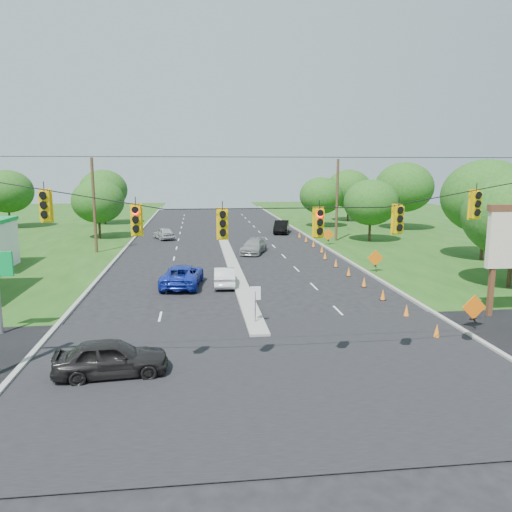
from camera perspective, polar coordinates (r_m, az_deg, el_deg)
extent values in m
plane|color=black|center=(20.50, 1.94, -13.01)|extent=(160.00, 160.00, 0.00)
cube|color=black|center=(20.50, 1.94, -13.01)|extent=(160.00, 14.00, 0.02)
cube|color=gray|center=(49.82, -15.03, 0.40)|extent=(0.25, 110.00, 0.16)
cube|color=gray|center=(50.99, 8.05, 0.86)|extent=(0.25, 110.00, 0.16)
cube|color=gray|center=(40.55, -2.57, -1.40)|extent=(1.00, 34.00, 0.18)
cylinder|color=gray|center=(25.81, -0.08, -5.99)|extent=(0.06, 0.06, 1.80)
cube|color=white|center=(25.60, -0.08, -4.27)|extent=(0.55, 0.04, 0.70)
cylinder|color=black|center=(17.91, 2.57, 6.75)|extent=(24.00, 0.04, 0.04)
cube|color=yellow|center=(18.40, -22.95, 5.28)|extent=(0.34, 0.24, 1.00)
cube|color=yellow|center=(17.86, -13.53, 3.98)|extent=(0.34, 0.24, 1.00)
cube|color=yellow|center=(17.78, -3.85, 3.64)|extent=(0.34, 0.24, 1.00)
cube|color=yellow|center=(18.29, 7.19, 3.76)|extent=(0.34, 0.24, 1.00)
cube|color=yellow|center=(19.23, 15.93, 4.02)|extent=(0.34, 0.24, 1.00)
cube|color=yellow|center=(20.53, 23.78, 5.39)|extent=(0.34, 0.24, 1.00)
cylinder|color=#422D1C|center=(49.70, -18.01, 5.46)|extent=(0.28, 0.28, 9.00)
cylinder|color=#422D1C|center=(55.92, 9.24, 6.27)|extent=(0.28, 0.28, 9.00)
cube|color=#59331E|center=(29.85, 25.35, -2.20)|extent=(0.25, 0.25, 4.40)
cone|color=orange|center=(25.59, 19.96, -8.04)|extent=(0.32, 0.32, 0.70)
cone|color=orange|center=(28.61, 16.82, -5.97)|extent=(0.32, 0.32, 0.70)
cone|color=orange|center=(31.73, 14.30, -4.29)|extent=(0.32, 0.32, 0.70)
cone|color=orange|center=(34.92, 12.25, -2.90)|extent=(0.32, 0.32, 0.70)
cone|color=orange|center=(38.17, 10.55, -1.75)|extent=(0.32, 0.32, 0.70)
cone|color=orange|center=(41.46, 9.12, -0.78)|extent=(0.32, 0.32, 0.70)
cone|color=orange|center=(44.78, 7.90, 0.05)|extent=(0.32, 0.32, 0.70)
cone|color=orange|center=(48.27, 7.54, 0.78)|extent=(0.32, 0.32, 0.70)
cone|color=orange|center=(51.62, 6.58, 1.40)|extent=(0.32, 0.32, 0.70)
cone|color=orange|center=(55.00, 5.74, 1.94)|extent=(0.32, 0.32, 0.70)
cone|color=orange|center=(58.38, 5.00, 2.42)|extent=(0.32, 0.32, 0.70)
cube|color=black|center=(27.50, 23.57, -6.60)|extent=(0.06, 0.58, 0.26)
cube|color=black|center=(27.50, 23.57, -6.60)|extent=(0.06, 0.58, 0.26)
cube|color=orange|center=(27.35, 23.66, -5.39)|extent=(1.27, 0.05, 1.27)
cube|color=black|center=(39.83, 13.45, -1.07)|extent=(0.06, 0.58, 0.26)
cube|color=black|center=(39.83, 13.45, -1.07)|extent=(0.06, 0.58, 0.26)
cube|color=orange|center=(39.72, 13.48, -0.22)|extent=(1.27, 0.05, 1.27)
cube|color=black|center=(52.99, 8.25, 1.80)|extent=(0.06, 0.58, 0.26)
cube|color=black|center=(52.99, 8.25, 1.80)|extent=(0.06, 0.58, 0.26)
cube|color=orange|center=(52.91, 8.26, 2.45)|extent=(1.27, 0.05, 1.27)
cylinder|color=black|center=(75.25, -26.34, 3.96)|extent=(0.28, 0.28, 2.88)
ellipsoid|color=#194C14|center=(75.03, -26.55, 6.63)|extent=(6.72, 6.72, 5.76)
cylinder|color=black|center=(60.06, -17.44, 3.09)|extent=(0.28, 0.28, 2.52)
ellipsoid|color=#194C14|center=(59.79, -17.60, 6.02)|extent=(5.88, 5.88, 5.04)
cylinder|color=black|center=(75.08, -16.89, 4.55)|extent=(0.28, 0.28, 2.88)
ellipsoid|color=#194C14|center=(74.86, -17.03, 7.23)|extent=(6.72, 6.72, 5.76)
cylinder|color=black|center=(37.68, 27.04, -1.15)|extent=(0.28, 0.28, 2.88)
cylinder|color=black|center=(48.10, 24.46, 1.46)|extent=(0.28, 0.28, 3.24)
ellipsoid|color=#194C14|center=(47.73, 24.80, 6.17)|extent=(7.56, 7.56, 6.48)
cylinder|color=black|center=(56.34, 12.86, 2.87)|extent=(0.28, 0.28, 2.52)
ellipsoid|color=#194C14|center=(56.06, 12.98, 5.99)|extent=(5.88, 5.88, 5.04)
cylinder|color=black|center=(68.48, 16.40, 4.24)|extent=(0.28, 0.28, 3.24)
ellipsoid|color=#194C14|center=(68.22, 16.56, 7.55)|extent=(7.56, 7.56, 6.48)
cylinder|color=black|center=(77.40, 10.46, 4.97)|extent=(0.28, 0.28, 2.88)
ellipsoid|color=#194C14|center=(77.19, 10.54, 7.57)|extent=(6.72, 6.72, 5.76)
cylinder|color=black|center=(69.09, 7.40, 4.31)|extent=(0.28, 0.28, 2.52)
ellipsoid|color=#194C14|center=(68.85, 7.46, 6.86)|extent=(5.88, 5.88, 5.04)
imported|color=black|center=(20.59, -16.21, -11.09)|extent=(4.50, 2.15, 1.48)
imported|color=silver|center=(34.44, -3.62, -2.35)|extent=(1.57, 4.04, 1.31)
imported|color=#172BA5|center=(34.62, -8.42, -2.21)|extent=(3.13, 5.67, 1.50)
imported|color=gray|center=(47.51, -0.27, 1.11)|extent=(3.31, 4.98, 1.34)
imported|color=#A3A5AA|center=(57.98, -10.49, 2.57)|extent=(2.95, 4.31, 1.36)
imported|color=black|center=(62.43, 2.93, 3.35)|extent=(2.80, 5.10, 1.59)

